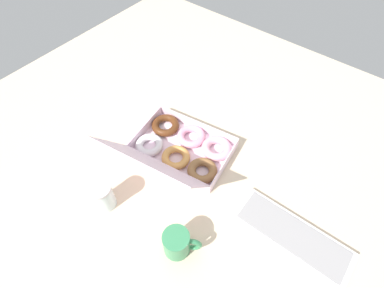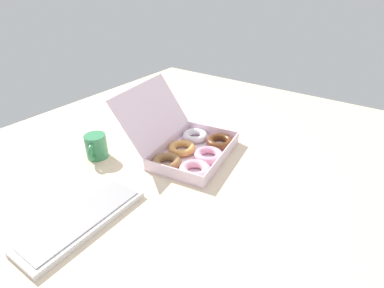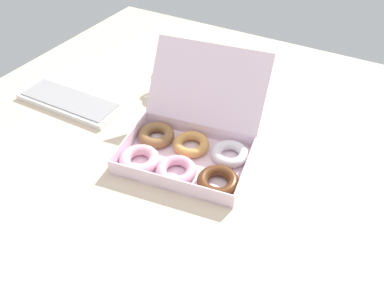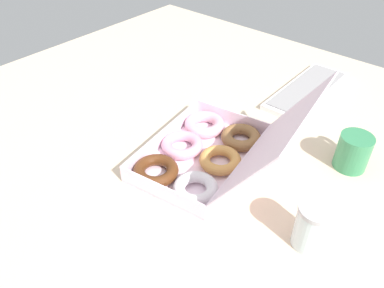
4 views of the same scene
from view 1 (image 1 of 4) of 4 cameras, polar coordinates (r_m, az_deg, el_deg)
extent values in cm
cube|color=beige|center=(121.21, -2.94, 0.36)|extent=(180.00, 180.00, 2.00)
cube|color=white|center=(117.38, -1.69, -1.04)|extent=(39.20, 29.41, 0.40)
cube|color=white|center=(110.92, 6.23, -3.89)|extent=(4.08, 24.01, 4.58)
cube|color=white|center=(122.31, -8.91, 2.96)|extent=(4.08, 24.01, 4.58)
cube|color=white|center=(121.93, 1.13, 3.58)|extent=(34.79, 5.74, 4.58)
cube|color=white|center=(109.76, -4.88, -4.61)|extent=(34.79, 5.74, 4.58)
cube|color=white|center=(96.57, -7.59, -3.61)|extent=(37.62, 19.14, 20.33)
torus|color=#EBA7BA|center=(115.87, 4.68, -0.82)|extent=(15.88, 15.88, 3.27)
torus|color=#E79EB8|center=(119.13, -0.16, 1.46)|extent=(14.67, 14.67, 2.94)
torus|color=#552C14|center=(123.38, -5.06, 3.57)|extent=(15.34, 15.34, 3.00)
torus|color=olive|center=(109.74, 1.98, -5.09)|extent=(13.84, 13.84, 3.17)
torus|color=#DA954B|center=(113.13, -3.10, -2.56)|extent=(15.29, 15.29, 2.81)
torus|color=white|center=(117.65, -8.12, -0.17)|extent=(11.01, 11.01, 2.86)
cube|color=white|center=(104.84, 18.48, -16.25)|extent=(38.06, 13.84, 1.80)
cube|color=#999697|center=(103.86, 18.64, -16.02)|extent=(35.00, 11.66, 0.40)
cylinder|color=#348454|center=(95.13, -2.98, -18.29)|extent=(8.27, 8.27, 9.51)
torus|color=#348454|center=(94.86, -0.19, -18.58)|extent=(6.56, 4.88, 6.81)
cylinder|color=black|center=(92.27, -3.06, -17.66)|extent=(7.27, 7.27, 0.57)
cylinder|color=silver|center=(105.29, -16.54, -9.62)|extent=(7.11, 7.11, 9.73)
cylinder|color=#B2B2B7|center=(100.76, -17.24, -8.17)|extent=(7.47, 7.47, 1.00)
camera|label=2|loc=(1.21, 57.08, 15.17)|focal=28.00mm
camera|label=3|loc=(1.49, 3.69, 45.03)|focal=35.00mm
camera|label=4|loc=(1.09, -50.50, 19.68)|focal=35.00mm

